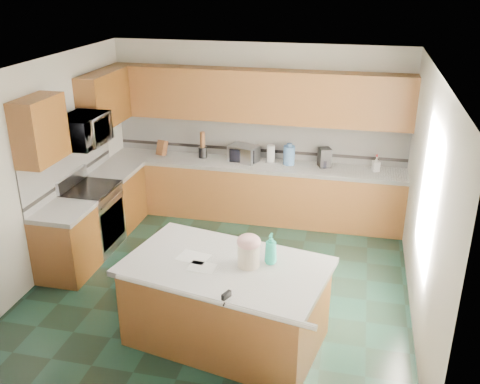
% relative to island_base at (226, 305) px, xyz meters
% --- Properties ---
extents(floor, '(4.60, 4.60, 0.00)m').
position_rel_island_base_xyz_m(floor, '(-0.32, 1.07, -0.43)').
color(floor, black).
rests_on(floor, ground).
extents(ceiling, '(4.60, 4.60, 0.00)m').
position_rel_island_base_xyz_m(ceiling, '(-0.32, 1.07, 2.27)').
color(ceiling, white).
rests_on(ceiling, ground).
extents(wall_back, '(4.60, 0.04, 2.70)m').
position_rel_island_base_xyz_m(wall_back, '(-0.32, 3.39, 0.92)').
color(wall_back, silver).
rests_on(wall_back, ground).
extents(wall_front, '(4.60, 0.04, 2.70)m').
position_rel_island_base_xyz_m(wall_front, '(-0.32, -1.25, 0.92)').
color(wall_front, silver).
rests_on(wall_front, ground).
extents(wall_left, '(0.04, 4.60, 2.70)m').
position_rel_island_base_xyz_m(wall_left, '(-2.64, 1.07, 0.92)').
color(wall_left, silver).
rests_on(wall_left, ground).
extents(wall_right, '(0.04, 4.60, 2.70)m').
position_rel_island_base_xyz_m(wall_right, '(2.00, 1.07, 0.92)').
color(wall_right, silver).
rests_on(wall_right, ground).
extents(back_base_cab, '(4.60, 0.60, 0.86)m').
position_rel_island_base_xyz_m(back_base_cab, '(-0.32, 3.07, 0.00)').
color(back_base_cab, '#422409').
rests_on(back_base_cab, ground).
extents(back_countertop, '(4.60, 0.64, 0.06)m').
position_rel_island_base_xyz_m(back_countertop, '(-0.32, 3.07, 0.46)').
color(back_countertop, white).
rests_on(back_countertop, back_base_cab).
extents(back_upper_cab, '(4.60, 0.33, 0.78)m').
position_rel_island_base_xyz_m(back_upper_cab, '(-0.32, 3.21, 1.51)').
color(back_upper_cab, '#422409').
rests_on(back_upper_cab, wall_back).
extents(back_backsplash, '(4.60, 0.02, 0.63)m').
position_rel_island_base_xyz_m(back_backsplash, '(-0.32, 3.36, 0.81)').
color(back_backsplash, silver).
rests_on(back_backsplash, back_countertop).
extents(back_accent_band, '(4.60, 0.01, 0.05)m').
position_rel_island_base_xyz_m(back_accent_band, '(-0.32, 3.36, 0.61)').
color(back_accent_band, black).
rests_on(back_accent_band, back_countertop).
extents(left_base_cab_rear, '(0.60, 0.82, 0.86)m').
position_rel_island_base_xyz_m(left_base_cab_rear, '(-2.32, 2.36, 0.00)').
color(left_base_cab_rear, '#422409').
rests_on(left_base_cab_rear, ground).
extents(left_counter_rear, '(0.64, 0.82, 0.06)m').
position_rel_island_base_xyz_m(left_counter_rear, '(-2.32, 2.36, 0.46)').
color(left_counter_rear, white).
rests_on(left_counter_rear, left_base_cab_rear).
extents(left_base_cab_front, '(0.60, 0.72, 0.86)m').
position_rel_island_base_xyz_m(left_base_cab_front, '(-2.32, 0.83, 0.00)').
color(left_base_cab_front, '#422409').
rests_on(left_base_cab_front, ground).
extents(left_counter_front, '(0.64, 0.72, 0.06)m').
position_rel_island_base_xyz_m(left_counter_front, '(-2.32, 0.83, 0.46)').
color(left_counter_front, white).
rests_on(left_counter_front, left_base_cab_front).
extents(left_backsplash, '(0.02, 2.30, 0.63)m').
position_rel_island_base_xyz_m(left_backsplash, '(-2.61, 1.62, 0.81)').
color(left_backsplash, silver).
rests_on(left_backsplash, wall_left).
extents(left_accent_band, '(0.01, 2.30, 0.05)m').
position_rel_island_base_xyz_m(left_accent_band, '(-2.60, 1.62, 0.61)').
color(left_accent_band, black).
rests_on(left_accent_band, wall_left).
extents(left_upper_cab_rear, '(0.33, 1.09, 0.78)m').
position_rel_island_base_xyz_m(left_upper_cab_rear, '(-2.46, 2.50, 1.51)').
color(left_upper_cab_rear, '#422409').
rests_on(left_upper_cab_rear, wall_left).
extents(left_upper_cab_front, '(0.33, 0.72, 0.78)m').
position_rel_island_base_xyz_m(left_upper_cab_front, '(-2.46, 0.83, 1.51)').
color(left_upper_cab_front, '#422409').
rests_on(left_upper_cab_front, wall_left).
extents(range_body, '(0.60, 0.76, 0.88)m').
position_rel_island_base_xyz_m(range_body, '(-2.32, 1.57, 0.01)').
color(range_body, '#B7B7BC').
rests_on(range_body, ground).
extents(range_oven_door, '(0.02, 0.68, 0.55)m').
position_rel_island_base_xyz_m(range_oven_door, '(-2.03, 1.57, -0.03)').
color(range_oven_door, black).
rests_on(range_oven_door, range_body).
extents(range_cooktop, '(0.62, 0.78, 0.04)m').
position_rel_island_base_xyz_m(range_cooktop, '(-2.32, 1.57, 0.47)').
color(range_cooktop, black).
rests_on(range_cooktop, range_body).
extents(range_handle, '(0.02, 0.66, 0.02)m').
position_rel_island_base_xyz_m(range_handle, '(-2.00, 1.57, 0.35)').
color(range_handle, '#B7B7BC').
rests_on(range_handle, range_body).
extents(range_backguard, '(0.06, 0.76, 0.18)m').
position_rel_island_base_xyz_m(range_backguard, '(-2.58, 1.57, 0.59)').
color(range_backguard, '#B7B7BC').
rests_on(range_backguard, range_body).
extents(microwave, '(0.50, 0.73, 0.41)m').
position_rel_island_base_xyz_m(microwave, '(-2.32, 1.57, 1.30)').
color(microwave, '#B7B7BC').
rests_on(microwave, wall_left).
extents(island_base, '(2.12, 1.47, 0.86)m').
position_rel_island_base_xyz_m(island_base, '(0.00, 0.00, 0.00)').
color(island_base, '#422409').
rests_on(island_base, ground).
extents(island_top, '(2.24, 1.59, 0.06)m').
position_rel_island_base_xyz_m(island_top, '(0.00, 0.00, 0.46)').
color(island_top, white).
rests_on(island_top, island_base).
extents(island_bullnose, '(2.02, 0.46, 0.06)m').
position_rel_island_base_xyz_m(island_bullnose, '(0.00, -0.61, 0.46)').
color(island_bullnose, white).
rests_on(island_bullnose, island_base).
extents(treat_jar, '(0.24, 0.24, 0.23)m').
position_rel_island_base_xyz_m(treat_jar, '(0.23, 0.03, 0.61)').
color(treat_jar, beige).
rests_on(treat_jar, island_top).
extents(treat_jar_lid, '(0.24, 0.24, 0.15)m').
position_rel_island_base_xyz_m(treat_jar_lid, '(0.23, 0.03, 0.76)').
color(treat_jar_lid, beige).
rests_on(treat_jar_lid, treat_jar).
extents(treat_jar_knob, '(0.08, 0.03, 0.03)m').
position_rel_island_base_xyz_m(treat_jar_knob, '(0.23, 0.03, 0.81)').
color(treat_jar_knob, tan).
rests_on(treat_jar_knob, treat_jar_lid).
extents(treat_jar_knob_end_l, '(0.04, 0.04, 0.04)m').
position_rel_island_base_xyz_m(treat_jar_knob_end_l, '(0.19, 0.03, 0.81)').
color(treat_jar_knob_end_l, tan).
rests_on(treat_jar_knob_end_l, treat_jar_lid).
extents(treat_jar_knob_end_r, '(0.04, 0.04, 0.04)m').
position_rel_island_base_xyz_m(treat_jar_knob_end_r, '(0.27, 0.03, 0.81)').
color(treat_jar_knob_end_r, tan).
rests_on(treat_jar_knob_end_r, treat_jar_lid).
extents(soap_bottle_island, '(0.14, 0.15, 0.33)m').
position_rel_island_base_xyz_m(soap_bottle_island, '(0.44, 0.13, 0.66)').
color(soap_bottle_island, teal).
rests_on(soap_bottle_island, island_top).
extents(paper_sheet_a, '(0.28, 0.22, 0.00)m').
position_rel_island_base_xyz_m(paper_sheet_a, '(-0.22, -0.11, 0.49)').
color(paper_sheet_a, white).
rests_on(paper_sheet_a, island_top).
extents(paper_sheet_b, '(0.36, 0.30, 0.00)m').
position_rel_island_base_xyz_m(paper_sheet_b, '(-0.36, 0.06, 0.49)').
color(paper_sheet_b, white).
rests_on(paper_sheet_b, island_top).
extents(clamp_body, '(0.08, 0.11, 0.10)m').
position_rel_island_base_xyz_m(clamp_body, '(0.16, -0.59, 0.50)').
color(clamp_body, black).
rests_on(clamp_body, island_top).
extents(clamp_handle, '(0.02, 0.08, 0.02)m').
position_rel_island_base_xyz_m(clamp_handle, '(0.16, -0.65, 0.48)').
color(clamp_handle, black).
rests_on(clamp_handle, island_top).
extents(knife_block, '(0.18, 0.21, 0.26)m').
position_rel_island_base_xyz_m(knife_block, '(-1.84, 3.12, 0.61)').
color(knife_block, '#472814').
rests_on(knife_block, back_countertop).
extents(utensil_crock, '(0.14, 0.14, 0.17)m').
position_rel_island_base_xyz_m(utensil_crock, '(-1.17, 3.15, 0.58)').
color(utensil_crock, black).
rests_on(utensil_crock, back_countertop).
extents(utensil_bundle, '(0.08, 0.08, 0.25)m').
position_rel_island_base_xyz_m(utensil_bundle, '(-1.17, 3.15, 0.79)').
color(utensil_bundle, '#472814').
rests_on(utensil_bundle, utensil_crock).
extents(toaster_oven, '(0.50, 0.42, 0.25)m').
position_rel_island_base_xyz_m(toaster_oven, '(-0.50, 3.12, 0.61)').
color(toaster_oven, '#B7B7BC').
rests_on(toaster_oven, back_countertop).
extents(toaster_oven_door, '(0.39, 0.01, 0.21)m').
position_rel_island_base_xyz_m(toaster_oven_door, '(-0.50, 2.98, 0.61)').
color(toaster_oven_door, black).
rests_on(toaster_oven_door, toaster_oven).
extents(paper_towel, '(0.12, 0.12, 0.27)m').
position_rel_island_base_xyz_m(paper_towel, '(-0.08, 3.17, 0.63)').
color(paper_towel, white).
rests_on(paper_towel, back_countertop).
extents(paper_towel_base, '(0.18, 0.18, 0.01)m').
position_rel_island_base_xyz_m(paper_towel_base, '(-0.08, 3.17, 0.50)').
color(paper_towel_base, '#B7B7BC').
rests_on(paper_towel_base, back_countertop).
extents(water_jug, '(0.18, 0.18, 0.29)m').
position_rel_island_base_xyz_m(water_jug, '(0.21, 3.13, 0.64)').
color(water_jug, '#446FA6').
rests_on(water_jug, back_countertop).
extents(water_jug_neck, '(0.08, 0.08, 0.04)m').
position_rel_island_base_xyz_m(water_jug_neck, '(0.21, 3.13, 0.80)').
color(water_jug_neck, '#446FA6').
rests_on(water_jug_neck, water_jug).
extents(coffee_maker, '(0.23, 0.24, 0.29)m').
position_rel_island_base_xyz_m(coffee_maker, '(0.74, 3.15, 0.64)').
color(coffee_maker, black).
rests_on(coffee_maker, back_countertop).
extents(coffee_carafe, '(0.12, 0.12, 0.12)m').
position_rel_island_base_xyz_m(coffee_carafe, '(0.74, 3.11, 0.55)').
color(coffee_carafe, black).
rests_on(coffee_carafe, back_countertop).
extents(soap_bottle_back, '(0.13, 0.13, 0.23)m').
position_rel_island_base_xyz_m(soap_bottle_back, '(1.51, 3.12, 0.60)').
color(soap_bottle_back, white).
rests_on(soap_bottle_back, back_countertop).
extents(soap_back_cap, '(0.02, 0.02, 0.03)m').
position_rel_island_base_xyz_m(soap_back_cap, '(1.51, 3.12, 0.73)').
color(soap_back_cap, red).
rests_on(soap_back_cap, soap_bottle_back).
extents(window_light_proxy, '(0.02, 1.40, 1.10)m').
position_rel_island_base_xyz_m(window_light_proxy, '(1.97, 0.87, 1.07)').
color(window_light_proxy, white).
rests_on(window_light_proxy, wall_right).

